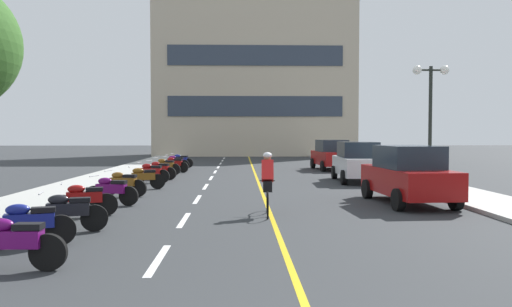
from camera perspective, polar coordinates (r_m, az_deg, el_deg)
The scene contains 34 objects.
ground_plane at distance 23.76m, azimuth -0.45°, elevation -3.02°, with size 140.00×140.00×0.00m, color #2D3033.
curb_left at distance 27.54m, azimuth -15.76°, elevation -2.25°, with size 2.40×72.00×0.12m, color #A8A8A3.
curb_right at distance 27.85m, azimuth 14.39°, elevation -2.19°, with size 2.40×72.00×0.12m, color #A8A8A3.
lane_dash_1 at distance 9.04m, azimuth -11.08°, elevation -11.78°, with size 0.14×2.20×0.01m, color silver.
lane_dash_2 at distance 12.92m, azimuth -8.21°, elevation -7.50°, with size 0.14×2.20×0.01m, color silver.
lane_dash_3 at distance 16.86m, azimuth -6.70°, elevation -5.20°, with size 0.14×2.20×0.01m, color silver.
lane_dash_4 at distance 20.82m, azimuth -5.77°, elevation -3.77°, with size 0.14×2.20×0.01m, color silver.
lane_dash_5 at distance 24.79m, azimuth -5.13°, elevation -2.80°, with size 0.14×2.20×0.01m, color silver.
lane_dash_6 at distance 28.77m, azimuth -4.68°, elevation -2.10°, with size 0.14×2.20×0.01m, color silver.
lane_dash_7 at distance 32.76m, azimuth -4.33°, elevation -1.57°, with size 0.14×2.20×0.01m, color silver.
lane_dash_8 at distance 36.74m, azimuth -4.06°, elevation -1.15°, with size 0.14×2.20×0.01m, color silver.
lane_dash_9 at distance 40.74m, azimuth -3.85°, elevation -0.81°, with size 0.14×2.20×0.01m, color silver.
lane_dash_10 at distance 44.73m, azimuth -3.67°, elevation -0.54°, with size 0.14×2.20×0.01m, color silver.
lane_dash_11 at distance 48.72m, azimuth -3.52°, elevation -0.31°, with size 0.14×2.20×0.01m, color silver.
centre_line_yellow at distance 26.75m, azimuth -0.07°, elevation -2.42°, with size 0.12×66.00×0.01m, color gold.
office_building at distance 51.37m, azimuth -0.18°, elevation 8.78°, with size 19.81×6.86×16.03m.
street_lamp_mid at distance 21.17m, azimuth 19.28°, elevation 6.09°, with size 1.46×0.36×4.78m.
parked_car_near at distance 16.31m, azimuth 16.93°, elevation -2.31°, with size 2.13×4.30×1.82m.
parked_car_mid at distance 23.23m, azimuth 11.51°, elevation -0.92°, with size 2.06×4.27×1.82m.
parked_car_far at distance 30.63m, azimuth 8.61°, elevation -0.14°, with size 2.14×4.30×1.82m.
motorcycle_1 at distance 8.94m, azimuth -26.04°, elevation -9.04°, with size 1.70×0.60×0.92m.
motorcycle_2 at distance 10.62m, azimuth -24.49°, elevation -7.24°, with size 1.65×0.77×0.92m.
motorcycle_3 at distance 11.87m, azimuth -20.68°, elevation -6.19°, with size 1.68×0.65×0.92m.
motorcycle_4 at distance 13.95m, azimuth -19.03°, elevation -4.93°, with size 1.66×0.73×0.92m.
motorcycle_5 at distance 15.90m, azimuth -16.21°, elevation -4.02°, with size 1.69×0.60×0.92m.
motorcycle_6 at distance 18.05m, azimuth -14.95°, elevation -3.27°, with size 1.69×0.63×0.92m.
motorcycle_7 at distance 20.11m, azimuth -12.76°, elevation -2.69°, with size 1.67×0.71×0.92m.
motorcycle_8 at distance 22.80m, azimuth -11.91°, elevation -2.10°, with size 1.69×0.60×0.92m.
motorcycle_9 at distance 24.33m, azimuth -10.97°, elevation -1.82°, with size 1.66×0.74×0.92m.
motorcycle_10 at distance 27.10m, azimuth -10.33°, elevation -1.40°, with size 1.67×0.69×0.92m.
motorcycle_11 at distance 28.69m, azimuth -9.33°, elevation -1.19°, with size 1.66×0.72×0.92m.
motorcycle_12 at distance 30.77m, azimuth -9.19°, elevation -0.96°, with size 1.70×0.60×0.92m.
motorcycle_13 at distance 32.70m, azimuth -8.64°, elevation -0.77°, with size 1.69×0.63×0.92m.
cyclist_rider at distance 13.43m, azimuth 1.32°, elevation -3.30°, with size 0.42×1.77×1.71m.
Camera 1 is at (-0.58, -2.65, 2.19)m, focal length 35.08 mm.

